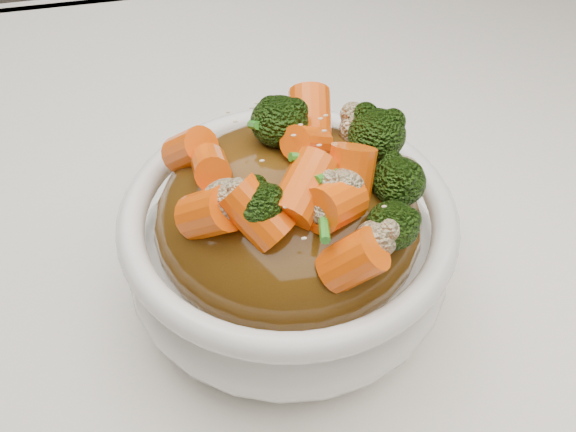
{
  "coord_description": "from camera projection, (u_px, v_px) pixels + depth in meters",
  "views": [
    {
      "loc": [
        -0.1,
        -0.28,
        1.1
      ],
      "look_at": [
        -0.04,
        -0.02,
        0.82
      ],
      "focal_mm": 42.0,
      "sensor_mm": 36.0,
      "label": 1
    }
  ],
  "objects": [
    {
      "name": "tablecloth",
      "position": [
        342.0,
        276.0,
        0.47
      ],
      "size": [
        1.2,
        0.8,
        0.04
      ],
      "primitive_type": "cube",
      "color": "white",
      "rests_on": "dining_table"
    },
    {
      "name": "sesame_seeds",
      "position": [
        288.0,
        143.0,
        0.35
      ],
      "size": [
        0.18,
        0.18,
        0.01
      ],
      "primitive_type": null,
      "rotation": [
        0.0,
        0.0,
        -0.41
      ],
      "color": "beige",
      "rests_on": "sauce_base"
    },
    {
      "name": "bowl",
      "position": [
        288.0,
        249.0,
        0.41
      ],
      "size": [
        0.26,
        0.26,
        0.08
      ],
      "primitive_type": null,
      "rotation": [
        0.0,
        0.0,
        -0.41
      ],
      "color": "white",
      "rests_on": "tablecloth"
    },
    {
      "name": "carrots",
      "position": [
        288.0,
        145.0,
        0.35
      ],
      "size": [
        0.2,
        0.2,
        0.05
      ],
      "primitive_type": null,
      "rotation": [
        0.0,
        0.0,
        -0.41
      ],
      "color": "#FF5B08",
      "rests_on": "sauce_base"
    },
    {
      "name": "cauliflower",
      "position": [
        288.0,
        149.0,
        0.35
      ],
      "size": [
        0.2,
        0.2,
        0.03
      ],
      "primitive_type": null,
      "rotation": [
        0.0,
        0.0,
        -0.41
      ],
      "color": "#CAB88A",
      "rests_on": "sauce_base"
    },
    {
      "name": "scallions",
      "position": [
        288.0,
        143.0,
        0.35
      ],
      "size": [
        0.15,
        0.15,
        0.02
      ],
      "primitive_type": null,
      "rotation": [
        0.0,
        0.0,
        -0.41
      ],
      "color": "#2D8A1F",
      "rests_on": "sauce_base"
    },
    {
      "name": "broccoli",
      "position": [
        288.0,
        146.0,
        0.35
      ],
      "size": [
        0.2,
        0.2,
        0.04
      ],
      "primitive_type": null,
      "rotation": [
        0.0,
        0.0,
        -0.41
      ],
      "color": "black",
      "rests_on": "sauce_base"
    },
    {
      "name": "sauce_base",
      "position": [
        288.0,
        219.0,
        0.39
      ],
      "size": [
        0.2,
        0.2,
        0.09
      ],
      "primitive_type": "ellipsoid",
      "rotation": [
        0.0,
        0.0,
        -0.41
      ],
      "color": "#4E300D",
      "rests_on": "bowl"
    }
  ]
}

